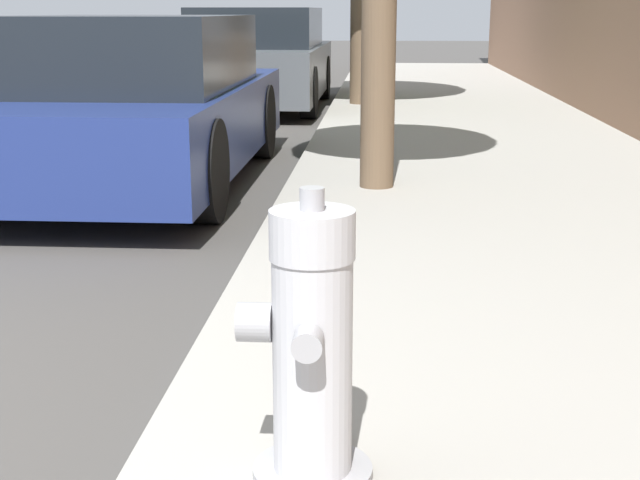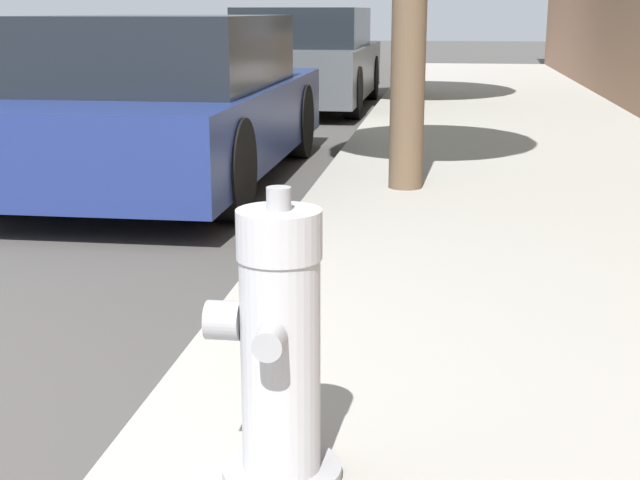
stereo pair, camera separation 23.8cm
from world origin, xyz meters
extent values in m
cylinder|color=#97979C|center=(2.34, 0.06, 0.13)|extent=(0.33, 0.33, 0.04)
cylinder|color=#B2B2B7|center=(2.34, 0.06, 0.44)|extent=(0.21, 0.21, 0.59)
cylinder|color=#B2B2B7|center=(2.34, 0.06, 0.80)|extent=(0.22, 0.22, 0.13)
cylinder|color=#97979C|center=(2.34, 0.06, 0.89)|extent=(0.06, 0.06, 0.06)
cylinder|color=#97979C|center=(2.34, -0.08, 0.56)|extent=(0.08, 0.08, 0.08)
cylinder|color=#97979C|center=(2.34, 0.21, 0.56)|extent=(0.08, 0.08, 0.08)
cylinder|color=#97979C|center=(2.18, 0.06, 0.56)|extent=(0.09, 0.10, 0.10)
cube|color=navy|center=(0.56, 4.84, 0.48)|extent=(1.78, 4.31, 0.59)
cube|color=black|center=(0.56, 4.67, 1.05)|extent=(1.64, 2.37, 0.53)
cylinder|color=black|center=(-0.25, 6.18, 0.34)|extent=(0.20, 0.68, 0.68)
cylinder|color=black|center=(1.37, 6.18, 0.34)|extent=(0.20, 0.68, 0.68)
cylinder|color=black|center=(1.37, 3.51, 0.34)|extent=(0.20, 0.68, 0.68)
cube|color=#4C5156|center=(0.76, 10.64, 0.53)|extent=(1.76, 4.29, 0.68)
cube|color=black|center=(0.76, 10.47, 1.13)|extent=(1.62, 2.36, 0.52)
cylinder|color=black|center=(-0.04, 11.97, 0.33)|extent=(0.20, 0.67, 0.67)
cylinder|color=black|center=(1.56, 11.97, 0.33)|extent=(0.20, 0.67, 0.67)
cylinder|color=black|center=(-0.04, 9.31, 0.33)|extent=(0.20, 0.67, 0.67)
cylinder|color=black|center=(1.56, 9.31, 0.33)|extent=(0.20, 0.67, 0.67)
cylinder|color=brown|center=(2.23, 10.22, 1.27)|extent=(0.36, 0.36, 2.31)
camera|label=1|loc=(2.51, -2.12, 1.35)|focal=50.00mm
camera|label=2|loc=(2.75, -2.09, 1.35)|focal=50.00mm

